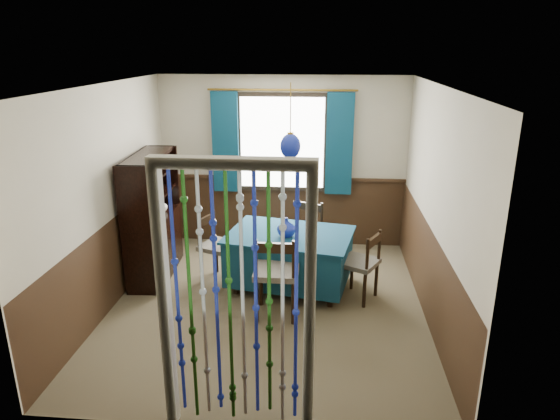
# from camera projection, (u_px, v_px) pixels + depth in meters

# --- Properties ---
(floor) EXTENTS (4.00, 4.00, 0.00)m
(floor) POSITION_uv_depth(u_px,v_px,m) (268.00, 305.00, 5.83)
(floor) COLOR brown
(floor) RESTS_ON ground
(ceiling) EXTENTS (4.00, 4.00, 0.00)m
(ceiling) POSITION_uv_depth(u_px,v_px,m) (266.00, 85.00, 5.04)
(ceiling) COLOR silver
(ceiling) RESTS_ON ground
(wall_back) EXTENTS (3.60, 0.00, 3.60)m
(wall_back) POSITION_uv_depth(u_px,v_px,m) (282.00, 162.00, 7.33)
(wall_back) COLOR beige
(wall_back) RESTS_ON ground
(wall_front) EXTENTS (3.60, 0.00, 3.60)m
(wall_front) POSITION_uv_depth(u_px,v_px,m) (234.00, 287.00, 3.55)
(wall_front) COLOR beige
(wall_front) RESTS_ON ground
(wall_left) EXTENTS (0.00, 4.00, 4.00)m
(wall_left) POSITION_uv_depth(u_px,v_px,m) (107.00, 199.00, 5.59)
(wall_left) COLOR beige
(wall_left) RESTS_ON ground
(wall_right) EXTENTS (0.00, 4.00, 4.00)m
(wall_right) POSITION_uv_depth(u_px,v_px,m) (435.00, 208.00, 5.28)
(wall_right) COLOR beige
(wall_right) RESTS_ON ground
(wainscot_back) EXTENTS (3.60, 0.00, 3.60)m
(wainscot_back) POSITION_uv_depth(u_px,v_px,m) (282.00, 211.00, 7.55)
(wainscot_back) COLOR #362314
(wainscot_back) RESTS_ON ground
(wainscot_front) EXTENTS (3.60, 0.00, 3.60)m
(wainscot_front) POSITION_uv_depth(u_px,v_px,m) (237.00, 375.00, 3.80)
(wainscot_front) COLOR #362314
(wainscot_front) RESTS_ON ground
(wainscot_left) EXTENTS (0.00, 4.00, 4.00)m
(wainscot_left) POSITION_uv_depth(u_px,v_px,m) (116.00, 260.00, 5.83)
(wainscot_left) COLOR #362314
(wainscot_left) RESTS_ON ground
(wainscot_right) EXTENTS (0.00, 4.00, 4.00)m
(wainscot_right) POSITION_uv_depth(u_px,v_px,m) (427.00, 272.00, 5.52)
(wainscot_right) COLOR #362314
(wainscot_right) RESTS_ON ground
(window) EXTENTS (1.32, 0.12, 1.42)m
(window) POSITION_uv_depth(u_px,v_px,m) (282.00, 143.00, 7.19)
(window) COLOR black
(window) RESTS_ON wall_back
(doorway) EXTENTS (1.16, 0.12, 2.18)m
(doorway) POSITION_uv_depth(u_px,v_px,m) (236.00, 308.00, 3.67)
(doorway) COLOR silver
(doorway) RESTS_ON ground
(dining_table) EXTENTS (1.64, 1.28, 0.71)m
(dining_table) POSITION_uv_depth(u_px,v_px,m) (290.00, 256.00, 6.15)
(dining_table) COLOR #0F374F
(dining_table) RESTS_ON floor
(chair_near) EXTENTS (0.48, 0.46, 0.98)m
(chair_near) POSITION_uv_depth(u_px,v_px,m) (276.00, 273.00, 5.45)
(chair_near) COLOR black
(chair_near) RESTS_ON floor
(chair_far) EXTENTS (0.57, 0.56, 0.89)m
(chair_far) POSITION_uv_depth(u_px,v_px,m) (305.00, 233.00, 6.74)
(chair_far) COLOR black
(chair_far) RESTS_ON floor
(chair_left) EXTENTS (0.54, 0.55, 0.87)m
(chair_left) POSITION_uv_depth(u_px,v_px,m) (217.00, 246.00, 6.33)
(chair_left) COLOR black
(chair_left) RESTS_ON floor
(chair_right) EXTENTS (0.55, 0.56, 0.85)m
(chair_right) POSITION_uv_depth(u_px,v_px,m) (361.00, 264.00, 5.84)
(chair_right) COLOR black
(chair_right) RESTS_ON floor
(sideboard) EXTENTS (0.49, 1.25, 1.61)m
(sideboard) POSITION_uv_depth(u_px,v_px,m) (153.00, 234.00, 6.46)
(sideboard) COLOR black
(sideboard) RESTS_ON floor
(pendant_lamp) EXTENTS (0.24, 0.24, 0.86)m
(pendant_lamp) POSITION_uv_depth(u_px,v_px,m) (290.00, 146.00, 5.72)
(pendant_lamp) COLOR olive
(pendant_lamp) RESTS_ON ceiling
(vase_table) EXTENTS (0.26, 0.26, 0.21)m
(vase_table) POSITION_uv_depth(u_px,v_px,m) (286.00, 228.00, 5.94)
(vase_table) COLOR navy
(vase_table) RESTS_ON dining_table
(bowl_shelf) EXTENTS (0.20, 0.20, 0.05)m
(bowl_shelf) POSITION_uv_depth(u_px,v_px,m) (149.00, 197.00, 6.10)
(bowl_shelf) COLOR beige
(bowl_shelf) RESTS_ON sideboard
(vase_sideboard) EXTENTS (0.22, 0.22, 0.19)m
(vase_sideboard) POSITION_uv_depth(u_px,v_px,m) (161.00, 205.00, 6.54)
(vase_sideboard) COLOR beige
(vase_sideboard) RESTS_ON sideboard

